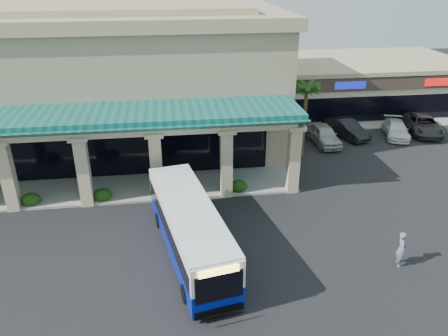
{
  "coord_description": "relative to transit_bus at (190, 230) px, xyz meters",
  "views": [
    {
      "loc": [
        -2.17,
        -20.31,
        14.14
      ],
      "look_at": [
        1.3,
        4.82,
        2.2
      ],
      "focal_mm": 35.0,
      "sensor_mm": 36.0,
      "label": 1
    }
  ],
  "objects": [
    {
      "name": "car_red",
      "position": [
        19.45,
        15.0,
        -0.82
      ],
      "size": [
        3.18,
        4.94,
        1.33
      ],
      "primitive_type": "imported",
      "rotation": [
        0.0,
        0.0,
        -0.31
      ],
      "color": "white",
      "rests_on": "ground"
    },
    {
      "name": "main_building",
      "position": [
        -6.68,
        17.0,
        4.19
      ],
      "size": [
        30.8,
        14.8,
        11.35
      ],
      "primitive_type": null,
      "color": "tan",
      "rests_on": "ground"
    },
    {
      "name": "arcade",
      "position": [
        -6.68,
        7.8,
        1.36
      ],
      "size": [
        30.0,
        6.2,
        5.7
      ],
      "primitive_type": null,
      "color": "#0D524D",
      "rests_on": "ground"
    },
    {
      "name": "strip_mall",
      "position": [
        19.32,
        25.0,
        0.96
      ],
      "size": [
        22.5,
        12.5,
        4.9
      ],
      "primitive_type": null,
      "color": "beige",
      "rests_on": "ground"
    },
    {
      "name": "broadleaf_tree",
      "position": [
        8.82,
        20.0,
        0.92
      ],
      "size": [
        2.6,
        2.6,
        4.81
      ],
      "primitive_type": null,
      "color": "#16370C",
      "rests_on": "ground"
    },
    {
      "name": "palm_0",
      "position": [
        9.82,
        12.0,
        1.81
      ],
      "size": [
        2.4,
        2.4,
        6.6
      ],
      "primitive_type": null,
      "color": "#1C4111",
      "rests_on": "ground"
    },
    {
      "name": "transit_bus",
      "position": [
        0.0,
        0.0,
        0.0
      ],
      "size": [
        4.36,
        10.93,
        2.98
      ],
      "primitive_type": null,
      "rotation": [
        0.0,
        0.0,
        0.18
      ],
      "color": "#0618A3",
      "rests_on": "ground"
    },
    {
      "name": "car_gray",
      "position": [
        22.36,
        15.57,
        -0.71
      ],
      "size": [
        3.94,
        6.08,
        1.56
      ],
      "primitive_type": "imported",
      "rotation": [
        0.0,
        0.0,
        -0.26
      ],
      "color": "#343537",
      "rests_on": "ground"
    },
    {
      "name": "palm_1",
      "position": [
        10.82,
        15.0,
        1.41
      ],
      "size": [
        2.4,
        2.4,
        5.8
      ],
      "primitive_type": null,
      "color": "#1C4111",
      "rests_on": "ground"
    },
    {
      "name": "car_silver",
      "position": [
        12.44,
        14.26,
        -0.68
      ],
      "size": [
        2.08,
        4.8,
        1.61
      ],
      "primitive_type": "imported",
      "rotation": [
        0.0,
        0.0,
        0.04
      ],
      "color": "#AAAAAA",
      "rests_on": "ground"
    },
    {
      "name": "pedestrian",
      "position": [
        10.58,
        -2.43,
        -0.51
      ],
      "size": [
        0.64,
        0.81,
        1.96
      ],
      "primitive_type": "imported",
      "rotation": [
        0.0,
        0.0,
        1.3
      ],
      "color": "slate",
      "rests_on": "ground"
    },
    {
      "name": "car_white",
      "position": [
        15.0,
        15.57,
        -0.71
      ],
      "size": [
        3.01,
        4.99,
        1.55
      ],
      "primitive_type": "imported",
      "rotation": [
        0.0,
        0.0,
        0.31
      ],
      "color": "black",
      "rests_on": "ground"
    },
    {
      "name": "ground",
      "position": [
        1.32,
        1.0,
        -1.49
      ],
      "size": [
        110.0,
        110.0,
        0.0
      ],
      "primitive_type": "plane",
      "color": "black"
    }
  ]
}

